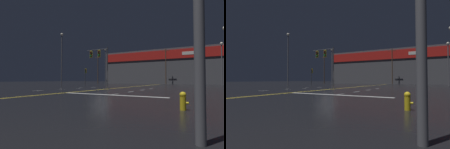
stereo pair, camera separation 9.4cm
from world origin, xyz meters
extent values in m
plane|color=black|center=(0.00, 0.00, 0.00)|extent=(200.00, 200.00, 0.00)
cube|color=gold|center=(-0.15, 0.00, 0.00)|extent=(0.12, 60.00, 0.01)
cube|color=gold|center=(0.15, 0.00, 0.00)|extent=(0.12, 60.00, 0.01)
cube|color=silver|center=(-4.95, -5.40, 0.00)|extent=(0.12, 1.40, 0.01)
cube|color=silver|center=(-4.95, -1.80, 0.00)|extent=(0.12, 1.40, 0.01)
cube|color=silver|center=(-4.95, 1.80, 0.00)|extent=(0.12, 1.40, 0.01)
cube|color=silver|center=(-4.95, 5.40, 0.00)|extent=(0.12, 1.40, 0.01)
cube|color=silver|center=(4.95, -5.40, 0.00)|extent=(0.12, 1.40, 0.01)
cube|color=silver|center=(4.95, -1.80, 0.00)|extent=(0.12, 1.40, 0.01)
cube|color=silver|center=(4.95, 1.80, 0.00)|extent=(0.12, 1.40, 0.01)
cube|color=silver|center=(4.95, 5.40, 0.00)|extent=(0.12, 1.40, 0.01)
cube|color=silver|center=(4.95, -6.14, 0.00)|extent=(9.50, 0.40, 0.01)
cylinder|color=#38383D|center=(-0.01, 1.71, 2.86)|extent=(0.14, 0.14, 5.72)
cylinder|color=#38383D|center=(-1.72, 1.71, 5.47)|extent=(3.42, 0.10, 0.10)
cube|color=black|center=(-1.38, 1.71, 4.93)|extent=(0.28, 0.24, 0.84)
cube|color=gold|center=(-1.38, 1.71, 4.93)|extent=(0.42, 0.08, 0.99)
sphere|color=#500705|center=(-1.38, 1.56, 5.19)|extent=(0.17, 0.17, 0.17)
sphere|color=#543707|center=(-1.38, 1.56, 4.93)|extent=(0.17, 0.17, 0.17)
sphere|color=green|center=(-1.38, 1.56, 4.68)|extent=(0.17, 0.17, 0.17)
cube|color=black|center=(-2.75, 1.71, 4.93)|extent=(0.28, 0.24, 0.84)
cube|color=gold|center=(-2.75, 1.71, 4.93)|extent=(0.42, 0.08, 0.99)
sphere|color=#500705|center=(-2.75, 1.56, 5.19)|extent=(0.17, 0.17, 0.17)
sphere|color=#543707|center=(-2.75, 1.56, 4.93)|extent=(0.17, 0.17, 0.17)
sphere|color=green|center=(-2.75, 1.56, 4.68)|extent=(0.17, 0.17, 0.17)
cylinder|color=#38383D|center=(10.41, 10.12, 1.75)|extent=(0.13, 0.13, 3.50)
cube|color=black|center=(10.41, 10.30, 3.03)|extent=(0.28, 0.24, 0.84)
cube|color=gold|center=(10.41, 10.30, 3.03)|extent=(0.42, 0.08, 0.99)
sphere|color=#500705|center=(10.41, 10.14, 3.28)|extent=(0.17, 0.17, 0.17)
sphere|color=#543707|center=(10.41, 10.14, 3.03)|extent=(0.17, 0.17, 0.17)
sphere|color=green|center=(10.41, 10.14, 2.78)|extent=(0.17, 0.17, 0.17)
cylinder|color=#38383D|center=(-11.28, 11.19, 1.82)|extent=(0.13, 0.13, 3.65)
cube|color=black|center=(-11.28, 11.37, 3.18)|extent=(0.28, 0.24, 0.84)
cube|color=gold|center=(-11.28, 11.37, 3.18)|extent=(0.42, 0.08, 0.99)
sphere|color=#500705|center=(-11.28, 11.21, 3.43)|extent=(0.17, 0.17, 0.17)
sphere|color=#543707|center=(-11.28, 11.21, 3.18)|extent=(0.17, 0.17, 0.17)
sphere|color=green|center=(-11.28, 11.21, 2.93)|extent=(0.17, 0.17, 0.17)
cylinder|color=#59595E|center=(14.22, 22.47, 4.18)|extent=(0.20, 0.20, 8.36)
sphere|color=silver|center=(14.22, 22.47, 8.53)|extent=(0.56, 0.56, 0.56)
cylinder|color=#59595E|center=(-12.64, 21.77, 4.64)|extent=(0.20, 0.20, 9.28)
sphere|color=silver|center=(-12.64, 21.77, 9.45)|extent=(0.56, 0.56, 0.56)
cylinder|color=#59595E|center=(-14.34, 7.36, 5.21)|extent=(0.20, 0.20, 10.43)
sphere|color=silver|center=(-14.34, 7.36, 10.60)|extent=(0.56, 0.56, 0.56)
cylinder|color=gold|center=(11.18, -10.92, 0.28)|extent=(0.24, 0.24, 0.55)
sphere|color=gold|center=(11.18, -10.92, 0.63)|extent=(0.26, 0.26, 0.26)
cylinder|color=gold|center=(11.35, -10.92, 0.30)|extent=(0.10, 0.09, 0.09)
cube|color=#4C4C51|center=(0.00, 38.94, 5.27)|extent=(39.65, 10.00, 10.55)
cube|color=red|center=(0.00, 33.84, 8.70)|extent=(38.85, 0.20, 2.64)
cube|color=white|center=(6.94, 33.79, 8.70)|extent=(3.20, 0.16, 0.90)
cylinder|color=#4C3828|center=(-21.70, 31.47, 4.79)|extent=(0.26, 0.26, 9.57)
cube|color=#4C3828|center=(-21.70, 31.47, 8.97)|extent=(2.20, 0.12, 0.12)
cylinder|color=#4C3828|center=(1.30, 31.47, 5.01)|extent=(0.26, 0.26, 10.01)
cube|color=#4C3828|center=(1.30, 31.47, 9.41)|extent=(2.20, 0.12, 0.12)
camera|label=1|loc=(12.18, -18.61, 1.25)|focal=28.00mm
camera|label=2|loc=(12.26, -18.57, 1.25)|focal=28.00mm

